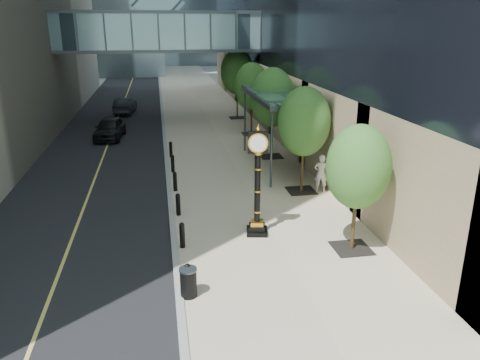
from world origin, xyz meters
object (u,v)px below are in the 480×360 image
at_px(street_clock, 257,189).
at_px(car_far, 125,105).
at_px(car_near, 110,128).
at_px(pedestrian, 321,173).
at_px(trash_bin, 188,283).

xyz_separation_m(street_clock, car_far, (-6.77, 28.39, -1.21)).
bearing_deg(street_clock, car_near, 123.04).
bearing_deg(street_clock, car_far, 114.49).
bearing_deg(car_far, street_clock, 109.64).
relative_size(street_clock, car_far, 0.99).
distance_m(street_clock, car_far, 29.21).
relative_size(pedestrian, car_far, 0.44).
height_order(street_clock, car_far, street_clock).
relative_size(trash_bin, car_far, 0.20).
bearing_deg(pedestrian, car_near, -35.73).
bearing_deg(car_far, trash_bin, 102.77).
relative_size(street_clock, trash_bin, 4.88).
distance_m(pedestrian, car_near, 17.97).
relative_size(car_near, car_far, 1.02).
height_order(trash_bin, pedestrian, pedestrian).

